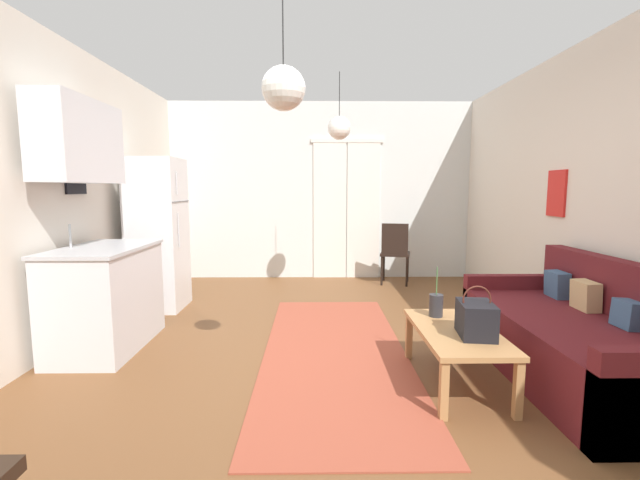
# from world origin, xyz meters

# --- Properties ---
(ground_plane) EXTENTS (5.26, 7.43, 0.10)m
(ground_plane) POSITION_xyz_m (0.00, 0.00, -0.05)
(ground_plane) COLOR brown
(wall_back) EXTENTS (4.86, 0.13, 2.74)m
(wall_back) POSITION_xyz_m (0.02, 3.46, 1.36)
(wall_back) COLOR silver
(wall_back) RESTS_ON ground_plane
(wall_right) EXTENTS (0.12, 7.03, 2.74)m
(wall_right) POSITION_xyz_m (2.38, -0.00, 1.37)
(wall_right) COLOR silver
(wall_right) RESTS_ON ground_plane
(wall_left) EXTENTS (0.12, 7.03, 2.74)m
(wall_left) POSITION_xyz_m (-2.38, 0.00, 1.37)
(wall_left) COLOR silver
(wall_left) RESTS_ON ground_plane
(area_rug) EXTENTS (1.21, 3.17, 0.01)m
(area_rug) POSITION_xyz_m (0.07, 0.28, 0.01)
(area_rug) COLOR #9E4733
(area_rug) RESTS_ON ground_plane
(couch) EXTENTS (0.93, 1.97, 0.88)m
(couch) POSITION_xyz_m (1.88, -0.25, 0.29)
(couch) COLOR #5B191E
(couch) RESTS_ON ground_plane
(coffee_table) EXTENTS (0.54, 1.03, 0.41)m
(coffee_table) POSITION_xyz_m (0.91, -0.33, 0.36)
(coffee_table) COLOR #B27F4C
(coffee_table) RESTS_ON ground_plane
(bamboo_vase) EXTENTS (0.11, 0.11, 0.39)m
(bamboo_vase) POSITION_xyz_m (0.85, -0.02, 0.50)
(bamboo_vase) COLOR #2D2D33
(bamboo_vase) RESTS_ON coffee_table
(handbag) EXTENTS (0.26, 0.33, 0.35)m
(handbag) POSITION_xyz_m (1.00, -0.47, 0.53)
(handbag) COLOR black
(handbag) RESTS_ON coffee_table
(refrigerator) EXTENTS (0.58, 0.63, 1.76)m
(refrigerator) POSITION_xyz_m (-1.93, 1.69, 0.88)
(refrigerator) COLOR white
(refrigerator) RESTS_ON ground_plane
(kitchen_counter) EXTENTS (0.65, 1.12, 2.15)m
(kitchen_counter) POSITION_xyz_m (-1.98, 0.42, 0.81)
(kitchen_counter) COLOR silver
(kitchen_counter) RESTS_ON ground_plane
(accent_chair) EXTENTS (0.51, 0.49, 0.91)m
(accent_chair) POSITION_xyz_m (1.08, 2.88, 0.51)
(accent_chair) COLOR black
(accent_chair) RESTS_ON ground_plane
(pendant_lamp_near) EXTENTS (0.26, 0.26, 0.87)m
(pendant_lamp_near) POSITION_xyz_m (-0.28, -0.65, 2.00)
(pendant_lamp_near) COLOR black
(pendant_lamp_far) EXTENTS (0.27, 0.27, 0.77)m
(pendant_lamp_far) POSITION_xyz_m (0.19, 1.78, 2.11)
(pendant_lamp_far) COLOR black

